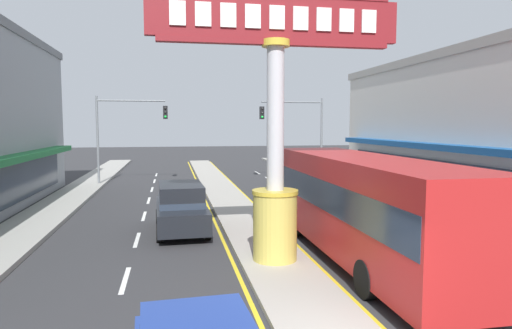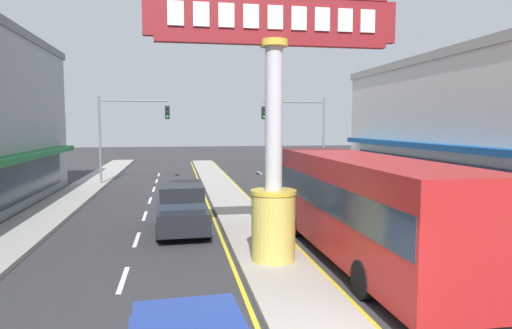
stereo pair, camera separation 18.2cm
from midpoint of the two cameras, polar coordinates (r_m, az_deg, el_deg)
The scene contains 10 objects.
median_strip at distance 26.24m, azimuth -3.99°, elevation -4.11°, with size 2.13×52.00×0.14m, color #A39E93.
sidewalk_left at distance 24.80m, azimuth -24.25°, elevation -5.04°, with size 2.36×60.00×0.18m, color #9E9B93.
sidewalk_right at distance 26.83m, azimuth 15.70°, elevation -4.04°, with size 2.36×60.00×0.18m, color #9E9B93.
lane_markings at distance 24.92m, azimuth -3.63°, elevation -4.75°, with size 8.87×52.00×0.01m.
district_sign at distance 13.50m, azimuth 2.07°, elevation 4.10°, with size 7.49×1.40×7.97m.
storefront_right at distance 28.02m, azimuth 28.23°, elevation 3.89°, with size 10.36×20.07×7.93m.
traffic_light_left_side at distance 32.78m, azimuth -16.51°, elevation 4.86°, with size 4.86×0.46×6.20m.
traffic_light_right_side at distance 33.82m, azimuth 5.32°, elevation 5.05°, with size 4.86×0.46×6.20m.
suv_near_right_lane at distance 18.25m, azimuth -9.71°, elevation -5.32°, with size 2.09×4.66×1.90m.
bus_far_right_lane at distance 14.41m, azimuth 12.82°, elevation -4.59°, with size 2.61×11.21×3.26m.
Camera 1 is at (-3.05, -7.72, 4.26)m, focal length 31.70 mm.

